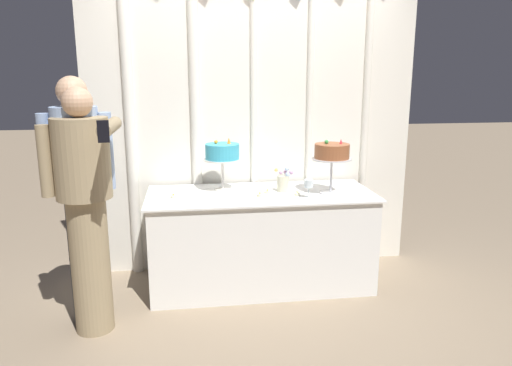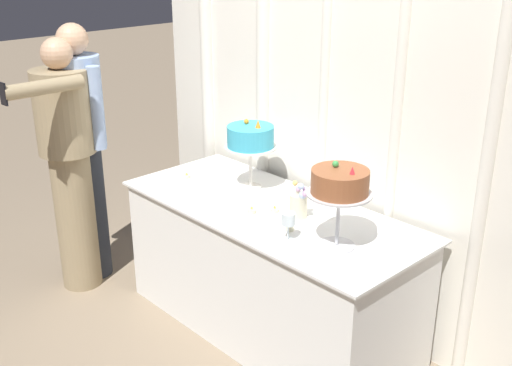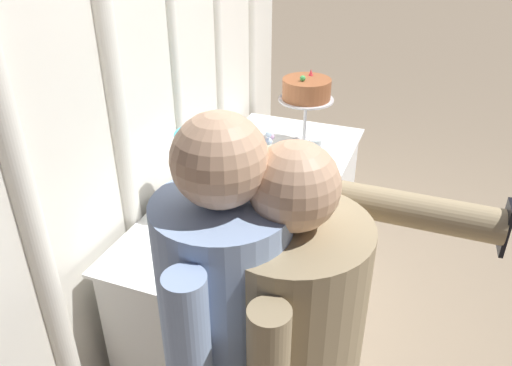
{
  "view_description": "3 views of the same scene",
  "coord_description": "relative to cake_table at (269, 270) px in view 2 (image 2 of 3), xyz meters",
  "views": [
    {
      "loc": [
        -0.57,
        -3.62,
        1.75
      ],
      "look_at": [
        -0.02,
        0.22,
        0.85
      ],
      "focal_mm": 33.65,
      "sensor_mm": 36.0,
      "label": 1
    },
    {
      "loc": [
        2.28,
        -2.16,
        2.22
      ],
      "look_at": [
        -0.08,
        0.07,
        0.93
      ],
      "focal_mm": 43.89,
      "sensor_mm": 36.0,
      "label": 2
    },
    {
      "loc": [
        -2.11,
        -0.7,
        2.07
      ],
      "look_at": [
        -0.08,
        0.07,
        0.85
      ],
      "focal_mm": 35.34,
      "sensor_mm": 36.0,
      "label": 3
    }
  ],
  "objects": [
    {
      "name": "tealight_near_left",
      "position": [
        -0.02,
        -0.12,
        0.41
      ],
      "size": [
        0.05,
        0.05,
        0.04
      ],
      "color": "beige",
      "rests_on": "cake_table"
    },
    {
      "name": "cake_display_nearleft",
      "position": [
        -0.3,
        0.13,
        0.71
      ],
      "size": [
        0.31,
        0.31,
        0.44
      ],
      "color": "silver",
      "rests_on": "cake_table"
    },
    {
      "name": "draped_curtain",
      "position": [
        -0.05,
        0.45,
        1.01
      ],
      "size": [
        2.87,
        0.15,
        2.74
      ],
      "color": "white",
      "rests_on": "ground_plane"
    },
    {
      "name": "guest_man_pink_jacket",
      "position": [
        -1.25,
        -0.56,
        0.51
      ],
      "size": [
        0.52,
        0.64,
        1.66
      ],
      "color": "#9E8966",
      "rests_on": "ground_plane"
    },
    {
      "name": "wine_glass",
      "position": [
        0.34,
        -0.21,
        0.5
      ],
      "size": [
        0.07,
        0.07,
        0.15
      ],
      "color": "silver",
      "rests_on": "cake_table"
    },
    {
      "name": "tealight_near_right",
      "position": [
        0.05,
        -0.01,
        0.4
      ],
      "size": [
        0.05,
        0.05,
        0.03
      ],
      "color": "beige",
      "rests_on": "cake_table"
    },
    {
      "name": "ground_plane",
      "position": [
        0.0,
        -0.1,
        -0.4
      ],
      "size": [
        24.0,
        24.0,
        0.0
      ],
      "primitive_type": "plane",
      "color": "gray"
    },
    {
      "name": "tealight_far_right",
      "position": [
        0.27,
        -0.13,
        0.41
      ],
      "size": [
        0.04,
        0.04,
        0.04
      ],
      "color": "beige",
      "rests_on": "cake_table"
    },
    {
      "name": "cake_display_nearright",
      "position": [
        0.56,
        -0.09,
        0.72
      ],
      "size": [
        0.32,
        0.32,
        0.44
      ],
      "color": "silver",
      "rests_on": "cake_table"
    },
    {
      "name": "tealight_far_left",
      "position": [
        -0.7,
        -0.05,
        0.4
      ],
      "size": [
        0.05,
        0.05,
        0.03
      ],
      "color": "beige",
      "rests_on": "cake_table"
    },
    {
      "name": "flower_vase",
      "position": [
        0.19,
        0.03,
        0.48
      ],
      "size": [
        0.15,
        0.1,
        0.21
      ],
      "color": "beige",
      "rests_on": "cake_table"
    },
    {
      "name": "guest_man_dark_suit",
      "position": [
        -1.31,
        -0.42,
        0.56
      ],
      "size": [
        0.47,
        0.33,
        1.73
      ],
      "color": "#282D38",
      "rests_on": "ground_plane"
    },
    {
      "name": "cake_table",
      "position": [
        0.0,
        0.0,
        0.0
      ],
      "size": [
        1.83,
        0.78,
        0.79
      ],
      "color": "white",
      "rests_on": "ground_plane"
    }
  ]
}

